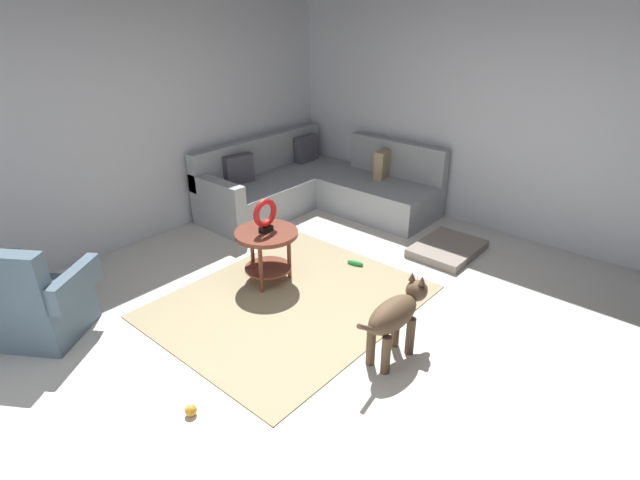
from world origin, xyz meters
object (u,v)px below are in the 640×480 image
armchair (36,303)px  side_table (267,243)px  dog_bed_mat (447,249)px  dog_toy_bone (355,263)px  dog (396,315)px  sectional_couch (315,187)px  dog_toy_ball (191,410)px  torus_sculpture (265,214)px

armchair → side_table: 1.97m
dog_bed_mat → armchair: bearing=153.2°
dog_bed_mat → dog_toy_bone: dog_bed_mat is taller
side_table → dog: (-0.15, -1.55, -0.04)m
sectional_couch → armchair: same height
dog_bed_mat → dog: (-1.86, -0.51, 0.33)m
dog_bed_mat → dog_toy_bone: 1.07m
sectional_couch → dog_toy_ball: bearing=-151.6°
dog_toy_bone → torus_sculpture: bearing=150.5°
side_table → dog_toy_ball: (-1.55, -0.87, -0.38)m
sectional_couch → dog_bed_mat: bearing=-90.4°
armchair → dog_bed_mat: 3.96m
dog_bed_mat → dog_toy_ball: 3.26m
side_table → torus_sculpture: 0.29m
torus_sculpture → dog_bed_mat: 2.10m
armchair → dog_bed_mat: armchair is taller
armchair → side_table: (1.82, -0.75, 0.09)m
dog → dog_toy_bone: dog is taller
armchair → dog_toy_bone: (2.63, -1.20, -0.29)m
side_table → torus_sculpture: torus_sculpture is taller
dog_bed_mat → dog_toy_bone: (-0.90, 0.58, -0.01)m
sectional_couch → side_table: bearing=-152.4°
torus_sculpture → side_table: bearing=76.0°
torus_sculpture → dog_bed_mat: bearing=-31.4°
sectional_couch → dog: bearing=-127.4°
sectional_couch → side_table: (-1.72, -0.90, 0.12)m
dog_toy_bone → sectional_couch: bearing=56.1°
sectional_couch → dog_toy_bone: 1.65m
side_table → dog_toy_ball: 1.82m
dog → dog_toy_bone: size_ratio=4.71×
dog_bed_mat → dog_toy_ball: bearing=177.1°
dog_bed_mat → dog_toy_ball: (-3.26, 0.16, -0.00)m
dog_toy_ball → armchair: bearing=99.5°
torus_sculpture → dog_toy_bone: (0.81, -0.46, -0.68)m
dog → dog_bed_mat: bearing=108.4°
dog_bed_mat → dog_toy_ball: dog_bed_mat is taller
armchair → dog_bed_mat: size_ratio=1.25×
sectional_couch → dog_bed_mat: 1.95m
torus_sculpture → dog: 1.60m
armchair → dog_toy_ball: size_ratio=12.39×
side_table → dog: 1.56m
armchair → dog_toy_ball: 1.67m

